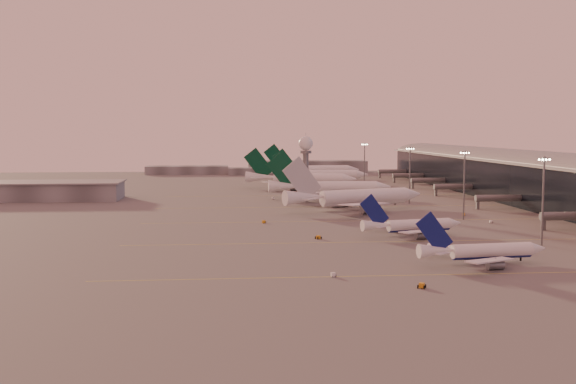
{
  "coord_description": "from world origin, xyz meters",
  "views": [
    {
      "loc": [
        -29.18,
        -179.69,
        32.23
      ],
      "look_at": [
        -7.45,
        68.78,
        9.29
      ],
      "focal_mm": 42.0,
      "sensor_mm": 36.0,
      "label": 1
    }
  ],
  "objects": [
    {
      "name": "gsv_tug_hangar",
      "position": [
        52.88,
        149.62,
        0.51
      ],
      "size": [
        3.71,
        2.55,
        0.98
      ],
      "color": "orange",
      "rests_on": "ground"
    },
    {
      "name": "taxiway_markings",
      "position": [
        30.0,
        56.0,
        0.01
      ],
      "size": [
        180.0,
        185.25,
        0.02
      ],
      "color": "#D5CE4B",
      "rests_on": "ground"
    },
    {
      "name": "distant_horizon",
      "position": [
        2.62,
        325.14,
        3.89
      ],
      "size": [
        165.0,
        37.5,
        9.0
      ],
      "color": "#5A5C61",
      "rests_on": "ground"
    },
    {
      "name": "greentail_a",
      "position": [
        18.37,
        133.81,
        3.81
      ],
      "size": [
        59.35,
        47.98,
        21.57
      ],
      "color": "white",
      "rests_on": "ground"
    },
    {
      "name": "terminal",
      "position": [
        107.88,
        110.09,
        10.52
      ],
      "size": [
        57.0,
        362.0,
        23.04
      ],
      "color": "black",
      "rests_on": "ground"
    },
    {
      "name": "narrowbody_mid",
      "position": [
        26.43,
        19.95,
        2.7
      ],
      "size": [
        33.72,
        26.64,
        13.33
      ],
      "color": "white",
      "rests_on": "ground"
    },
    {
      "name": "mast_b",
      "position": [
        55.0,
        55.0,
        13.74
      ],
      "size": [
        3.6,
        0.56,
        25.0
      ],
      "color": "slate",
      "rests_on": "ground"
    },
    {
      "name": "mast_a",
      "position": [
        58.0,
        0.0,
        13.74
      ],
      "size": [
        3.6,
        0.56,
        25.0
      ],
      "color": "slate",
      "rests_on": "ground"
    },
    {
      "name": "greentail_b",
      "position": [
        10.18,
        188.35,
        4.0
      ],
      "size": [
        61.57,
        49.21,
        22.64
      ],
      "color": "white",
      "rests_on": "ground"
    },
    {
      "name": "gsv_tug_mid",
      "position": [
        -2.97,
        16.5,
        0.51
      ],
      "size": [
        3.48,
        4.03,
        0.99
      ],
      "color": "orange",
      "rests_on": "ground"
    },
    {
      "name": "gsv_catering_b",
      "position": [
        59.29,
        66.06,
        1.91
      ],
      "size": [
        5.05,
        3.32,
        3.82
      ],
      "color": "orange",
      "rests_on": "ground"
    },
    {
      "name": "gsv_tug_near",
      "position": [
        9.88,
        -47.37,
        0.52
      ],
      "size": [
        3.58,
        4.12,
        1.01
      ],
      "color": "orange",
      "rests_on": "ground"
    },
    {
      "name": "narrowbody_near",
      "position": [
        31.53,
        -24.43,
        2.67
      ],
      "size": [
        33.75,
        26.82,
        13.2
      ],
      "color": "white",
      "rests_on": "ground"
    },
    {
      "name": "widebody_white",
      "position": [
        21.64,
        86.66,
        3.87
      ],
      "size": [
        60.81,
        47.91,
        22.29
      ],
      "color": "white",
      "rests_on": "ground"
    },
    {
      "name": "gsv_truck_c",
      "position": [
        -17.02,
        52.05,
        1.05
      ],
      "size": [
        5.38,
        3.95,
        2.06
      ],
      "color": "orange",
      "rests_on": "ground"
    },
    {
      "name": "gsv_truck_b",
      "position": [
        62.01,
        45.79,
        0.97
      ],
      "size": [
        4.72,
        1.84,
        1.9
      ],
      "color": "silver",
      "rests_on": "ground"
    },
    {
      "name": "hangar",
      "position": [
        -120.0,
        140.0,
        4.32
      ],
      "size": [
        82.0,
        27.0,
        8.5
      ],
      "color": "#5A5C61",
      "rests_on": "ground"
    },
    {
      "name": "gsv_truck_a",
      "position": [
        -6.17,
        -35.13,
        0.99
      ],
      "size": [
        5.08,
        2.85,
        1.94
      ],
      "color": "silver",
      "rests_on": "ground"
    },
    {
      "name": "ground",
      "position": [
        0.0,
        0.0,
        0.0
      ],
      "size": [
        700.0,
        700.0,
        0.0
      ],
      "primitive_type": "plane",
      "color": "#565354",
      "rests_on": "ground"
    },
    {
      "name": "radar_tower",
      "position": [
        5.0,
        120.0,
        20.95
      ],
      "size": [
        6.4,
        6.4,
        31.1
      ],
      "color": "slate",
      "rests_on": "ground"
    },
    {
      "name": "mast_c",
      "position": [
        50.0,
        110.0,
        13.74
      ],
      "size": [
        3.6,
        0.56,
        25.0
      ],
      "color": "slate",
      "rests_on": "ground"
    },
    {
      "name": "mast_d",
      "position": [
        48.0,
        200.0,
        13.74
      ],
      "size": [
        3.6,
        0.56,
        25.0
      ],
      "color": "slate",
      "rests_on": "ground"
    },
    {
      "name": "greentail_c",
      "position": [
        26.62,
        225.1,
        3.76
      ],
      "size": [
        58.63,
        47.33,
        21.29
      ],
      "color": "white",
      "rests_on": "ground"
    },
    {
      "name": "gsv_truck_d",
      "position": [
        -9.09,
        132.9,
        1.09
      ],
      "size": [
        3.57,
        5.6,
        2.13
      ],
      "color": "silver",
      "rests_on": "ground"
    },
    {
      "name": "greentail_d",
      "position": [
        26.4,
        264.98,
        4.12
      ],
      "size": [
        64.28,
        51.85,
        23.34
      ],
      "color": "white",
      "rests_on": "ground"
    }
  ]
}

